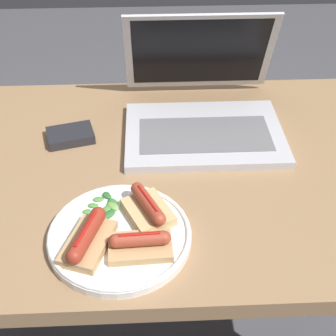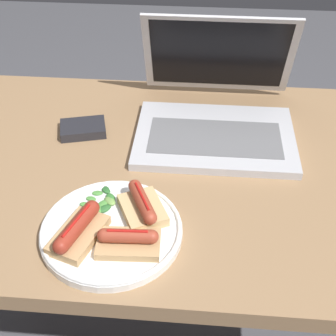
# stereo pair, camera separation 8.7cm
# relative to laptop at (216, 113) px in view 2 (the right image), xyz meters

# --- Properties ---
(desk) EXTENTS (1.28, 0.69, 0.77)m
(desk) POSITION_rel_laptop_xyz_m (-0.07, -0.14, -0.12)
(desk) COLOR #93704C
(desk) RESTS_ON ground_plane
(laptop) EXTENTS (0.35, 0.33, 0.23)m
(laptop) POSITION_rel_laptop_xyz_m (0.00, 0.00, 0.00)
(laptop) COLOR #B7B7BC
(laptop) RESTS_ON desk
(plate) EXTENTS (0.25, 0.25, 0.02)m
(plate) POSITION_rel_laptop_xyz_m (-0.18, -0.34, -0.03)
(plate) COLOR white
(plate) RESTS_ON desk
(sausage_toast_left) EXTENTS (0.11, 0.07, 0.04)m
(sausage_toast_left) POSITION_rel_laptop_xyz_m (-0.14, -0.38, -0.01)
(sausage_toast_left) COLOR tan
(sausage_toast_left) RESTS_ON plate
(sausage_toast_middle) EXTENTS (0.10, 0.11, 0.04)m
(sausage_toast_middle) POSITION_rel_laptop_xyz_m (-0.13, -0.30, -0.01)
(sausage_toast_middle) COLOR tan
(sausage_toast_middle) RESTS_ON plate
(sausage_toast_right) EXTENTS (0.10, 0.12, 0.05)m
(sausage_toast_right) POSITION_rel_laptop_xyz_m (-0.23, -0.37, -0.01)
(sausage_toast_right) COLOR tan
(sausage_toast_right) RESTS_ON plate
(salad_pile) EXTENTS (0.07, 0.08, 0.01)m
(salad_pile) POSITION_rel_laptop_xyz_m (-0.20, -0.28, -0.02)
(salad_pile) COLOR #2D662D
(salad_pile) RESTS_ON plate
(external_drive) EXTENTS (0.11, 0.09, 0.02)m
(external_drive) POSITION_rel_laptop_xyz_m (-0.30, -0.04, -0.03)
(external_drive) COLOR #232328
(external_drive) RESTS_ON desk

